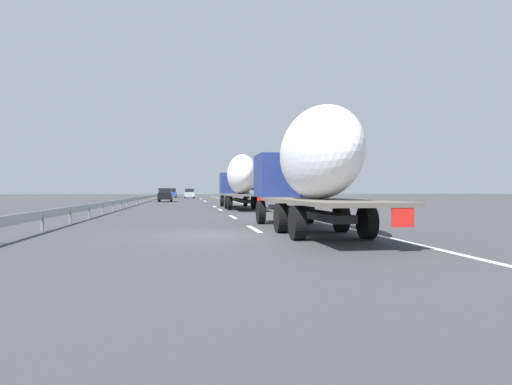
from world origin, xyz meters
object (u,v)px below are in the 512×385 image
Objects in this scene: car_black_suv at (165,195)px; road_sign at (241,185)px; truck_lead at (240,178)px; car_blue_sedan at (172,193)px; truck_trailing at (309,164)px; car_silver_hatch at (189,193)px.

road_sign is (1.84, -10.18, 1.33)m from car_black_suv.
truck_lead reaches higher than car_blue_sedan.
car_black_suv is at bearing -179.61° from car_blue_sedan.
car_black_suv is at bearing 8.94° from truck_trailing.
car_black_suv is at bearing 100.23° from road_sign.
truck_lead is at bearing -163.16° from car_black_suv.
car_silver_hatch is 1.42× the size of road_sign.
truck_trailing reaches higher than car_black_suv.
car_silver_hatch is (-10.25, -3.58, -0.05)m from car_blue_sedan.
truck_lead is 3.12× the size of car_silver_hatch.
truck_trailing is 71.79m from car_silver_hatch.
car_blue_sedan is 36.64m from road_sign.
car_silver_hatch is at bearing 4.28° from truck_lead.
truck_lead is 21.59m from truck_trailing.
car_blue_sedan is at bearing 16.55° from road_sign.
truck_lead is 50.25m from car_silver_hatch.
truck_lead is at bearing 0.00° from truck_trailing.
car_black_suv is 0.87× the size of car_blue_sedan.
road_sign is at bearing -3.79° from truck_trailing.
road_sign is at bearing -7.00° from truck_lead.
road_sign is at bearing -164.59° from car_silver_hatch.
truck_trailing reaches higher than car_blue_sedan.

